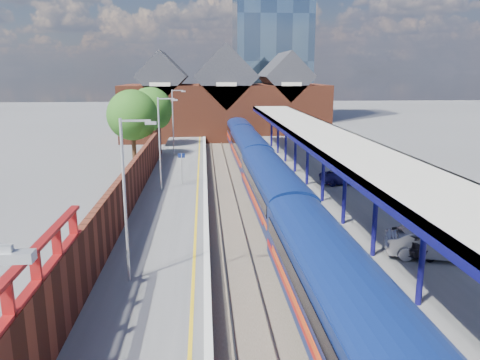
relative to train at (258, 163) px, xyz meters
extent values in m
plane|color=#5B5B5E|center=(-1.49, 3.31, -2.12)|extent=(240.00, 240.00, 0.00)
cube|color=#473D33|center=(-1.49, -6.69, -2.09)|extent=(6.00, 76.00, 0.06)
cube|color=slate|center=(-3.71, -6.69, -2.00)|extent=(0.07, 76.00, 0.14)
cube|color=slate|center=(-2.27, -6.69, -2.00)|extent=(0.07, 76.00, 0.14)
cube|color=slate|center=(-0.71, -6.69, -2.00)|extent=(0.07, 76.00, 0.14)
cube|color=slate|center=(0.73, -6.69, -2.00)|extent=(0.07, 76.00, 0.14)
cube|color=#565659|center=(-6.99, -6.69, -1.62)|extent=(5.00, 76.00, 1.00)
cube|color=#565659|center=(4.51, -6.69, -1.62)|extent=(6.00, 76.00, 1.00)
cube|color=silver|center=(-4.64, -6.69, -1.10)|extent=(0.30, 76.00, 0.05)
cube|color=silver|center=(1.66, -6.69, -1.10)|extent=(0.30, 76.00, 0.05)
cube|color=yellow|center=(-5.24, -6.69, -1.12)|extent=(0.14, 76.00, 0.01)
cube|color=navy|center=(0.01, -24.78, -0.22)|extent=(2.96, 16.03, 2.50)
cube|color=navy|center=(0.01, -24.78, 1.03)|extent=(2.96, 16.03, 0.60)
cube|color=navy|center=(0.01, -8.18, -0.22)|extent=(2.96, 16.03, 2.50)
cube|color=navy|center=(0.01, -8.18, 1.03)|extent=(2.96, 16.03, 0.60)
cube|color=navy|center=(0.01, 8.42, -0.22)|extent=(2.96, 16.03, 2.50)
cube|color=navy|center=(0.01, 8.42, 1.03)|extent=(2.96, 16.03, 0.60)
cube|color=navy|center=(0.01, 25.02, -0.22)|extent=(2.96, 16.03, 2.50)
cube|color=navy|center=(0.01, 25.02, 1.03)|extent=(2.96, 16.03, 0.60)
cube|color=black|center=(-1.41, 0.12, 0.23)|extent=(0.04, 60.54, 0.70)
cube|color=#E03E0E|center=(-1.42, 0.12, -0.57)|extent=(0.03, 55.27, 0.30)
cube|color=#B20D0B|center=(-1.43, 0.12, -0.82)|extent=(0.03, 55.27, 0.30)
cube|color=black|center=(0.01, 30.62, -1.82)|extent=(2.00, 2.40, 0.60)
cylinder|color=#100E55|center=(3.51, -23.69, 0.98)|extent=(0.24, 0.24, 4.20)
cylinder|color=#100E55|center=(3.51, -18.69, 0.98)|extent=(0.24, 0.24, 4.20)
cylinder|color=#100E55|center=(3.51, -13.69, 0.98)|extent=(0.24, 0.24, 4.20)
cylinder|color=#100E55|center=(3.51, -8.69, 0.98)|extent=(0.24, 0.24, 4.20)
cylinder|color=#100E55|center=(3.51, -3.69, 0.98)|extent=(0.24, 0.24, 4.20)
cylinder|color=#100E55|center=(3.51, 1.31, 0.98)|extent=(0.24, 0.24, 4.20)
cylinder|color=#100E55|center=(3.51, 6.31, 0.98)|extent=(0.24, 0.24, 4.20)
cylinder|color=#100E55|center=(3.51, 11.31, 0.98)|extent=(0.24, 0.24, 4.20)
cylinder|color=#100E55|center=(3.51, 16.31, 0.98)|extent=(0.24, 0.24, 4.20)
cube|color=beige|center=(4.01, -4.69, 3.23)|extent=(4.50, 52.00, 0.25)
cube|color=#100E55|center=(1.86, -4.69, 3.08)|extent=(0.20, 52.00, 0.55)
cube|color=#100E55|center=(6.16, -4.69, 3.08)|extent=(0.20, 52.00, 0.55)
cube|color=#A5A8AA|center=(-6.79, -34.69, 5.68)|extent=(0.45, 0.18, 0.12)
cylinder|color=#A5A8AA|center=(-7.99, -20.69, 2.38)|extent=(0.12, 0.12, 7.00)
cube|color=#A5A8AA|center=(-7.39, -20.69, 5.78)|extent=(1.20, 0.08, 0.08)
cube|color=#A5A8AA|center=(-6.79, -20.69, 5.68)|extent=(0.45, 0.18, 0.12)
cylinder|color=#A5A8AA|center=(-7.99, -4.69, 2.38)|extent=(0.12, 0.12, 7.00)
cube|color=#A5A8AA|center=(-7.39, -4.69, 5.78)|extent=(1.20, 0.08, 0.08)
cube|color=#A5A8AA|center=(-6.79, -4.69, 5.68)|extent=(0.45, 0.18, 0.12)
cylinder|color=#A5A8AA|center=(-7.99, 11.31, 2.38)|extent=(0.12, 0.12, 7.00)
cube|color=#A5A8AA|center=(-7.39, 11.31, 5.78)|extent=(1.20, 0.08, 0.08)
cube|color=#A5A8AA|center=(-6.79, 11.31, 5.68)|extent=(0.45, 0.18, 0.12)
cylinder|color=#A5A8AA|center=(-6.49, -2.69, 0.13)|extent=(0.08, 0.08, 2.50)
cube|color=#0C194C|center=(-6.49, -2.69, 1.18)|extent=(0.55, 0.06, 0.35)
cube|color=maroon|center=(-9.59, -12.69, 0.28)|extent=(0.35, 50.00, 2.80)
cube|color=maroon|center=(-9.59, -28.69, 2.18)|extent=(0.30, 0.12, 1.00)
cube|color=maroon|center=(-9.59, -26.69, 2.18)|extent=(0.30, 0.12, 1.00)
cube|color=maroon|center=(-9.59, -24.69, 2.18)|extent=(0.30, 0.12, 1.00)
cube|color=maroon|center=(-9.59, -22.69, 2.18)|extent=(0.30, 0.12, 1.00)
cube|color=maroon|center=(-1.49, 31.31, 1.88)|extent=(30.00, 12.00, 8.00)
cube|color=#232328|center=(-10.49, 31.31, 7.08)|extent=(7.13, 12.00, 7.13)
cube|color=#232328|center=(-1.49, 31.31, 7.08)|extent=(9.16, 12.00, 9.16)
cube|color=#232328|center=(7.51, 31.31, 7.08)|extent=(7.13, 12.00, 7.13)
cube|color=beige|center=(-10.49, 25.26, 6.08)|extent=(2.80, 0.15, 0.50)
cube|color=beige|center=(-1.49, 25.26, 6.08)|extent=(2.80, 0.15, 0.50)
cube|color=beige|center=(7.51, 25.26, 6.08)|extent=(2.80, 0.15, 0.50)
cube|color=#425771|center=(8.51, 53.31, 17.88)|extent=(14.00, 14.00, 40.00)
cylinder|color=#382314|center=(-11.99, 9.31, -0.12)|extent=(0.44, 0.44, 4.00)
sphere|color=#1A4913|center=(-11.99, 9.31, 3.38)|extent=(5.20, 5.20, 5.20)
sphere|color=#1A4913|center=(-11.19, 8.81, 2.68)|extent=(3.20, 3.20, 3.20)
cylinder|color=#382314|center=(-10.99, 17.31, -0.12)|extent=(0.44, 0.44, 4.00)
sphere|color=#1A4913|center=(-10.99, 17.31, 3.38)|extent=(5.20, 5.20, 5.20)
sphere|color=#1A4913|center=(-10.19, 16.81, 2.68)|extent=(3.20, 3.20, 3.20)
imported|color=#99989D|center=(6.32, -19.27, -0.37)|extent=(4.83, 2.84, 1.50)
imported|color=black|center=(7.01, -18.54, -0.43)|extent=(5.13, 3.19, 1.39)
imported|color=navy|center=(6.68, -3.65, -0.55)|extent=(4.26, 2.26, 1.14)
camera|label=1|loc=(-4.67, -39.70, 7.67)|focal=35.00mm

